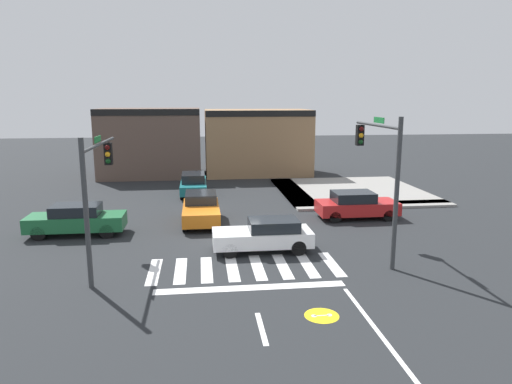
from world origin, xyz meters
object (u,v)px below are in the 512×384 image
Objects in this scene: traffic_signal_southeast at (379,160)px; traffic_signal_southwest at (98,175)px; car_green at (76,219)px; car_white at (265,235)px; car_teal at (194,184)px; car_orange at (201,209)px; car_red at (356,205)px.

traffic_signal_southeast is 1.00× the size of traffic_signal_southwest.
car_green is at bearing 24.76° from traffic_signal_southwest.
traffic_signal_southwest is at bearing -65.24° from car_green.
traffic_signal_southwest is at bearing 90.79° from traffic_signal_southeast.
traffic_signal_southeast is 1.29× the size of car_green.
car_white is (8.80, -3.51, -0.05)m from car_green.
car_white is (3.22, -12.73, -0.04)m from car_teal.
traffic_signal_southwest is at bearing -32.25° from car_orange.
car_teal reaches higher than car_white.
car_orange is 0.96× the size of car_white.
car_green is 9.47m from car_white.
car_teal is at bearing 29.92° from traffic_signal_southeast.
car_red is (12.49, 6.14, -2.92)m from traffic_signal_southwest.
traffic_signal_southeast is at bearing 168.33° from car_white.
traffic_signal_southeast is 6.94m from car_red.
car_orange is (3.92, 6.22, -2.91)m from traffic_signal_southwest.
car_teal is at bearing -13.96° from traffic_signal_southwest.
car_orange is at bearing -61.75° from car_white.
car_white is at bearing -80.48° from traffic_signal_southwest.
car_red is (1.17, 5.98, -3.32)m from traffic_signal_southeast.
car_orange is 8.57m from car_red.
car_red is at bearing -63.83° from traffic_signal_southwest.
car_red is (9.05, -7.71, -0.00)m from car_teal.
car_teal is at bearing -75.79° from car_white.
traffic_signal_southwest is 7.38m from car_white.
traffic_signal_southeast is at bearing -101.05° from car_red.
car_orange reaches higher than car_white.
traffic_signal_southwest is at bearing -13.96° from car_teal.
traffic_signal_southwest is at bearing 9.52° from car_white.
traffic_signal_southeast reaches higher than car_red.
traffic_signal_southeast is at bearing 50.66° from car_orange.
car_green reaches higher than car_teal.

